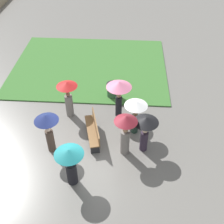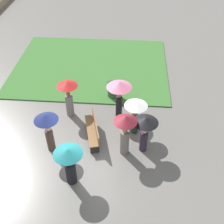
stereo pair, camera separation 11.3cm
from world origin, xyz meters
The scene contains 11 objects.
ground_plane centered at (0.00, 0.00, 0.00)m, with size 90.00×90.00×0.00m, color #66635E.
lawn_patch_near centered at (-6.81, -0.77, 0.03)m, with size 7.02×9.03×0.06m.
park_bench centered at (-0.99, 0.14, 0.48)m, with size 2.03×0.90×0.90m.
trash_bin centered at (-4.00, 0.78, 0.40)m, with size 0.62×0.62×0.80m.
crowd_person_navy centered at (-0.17, -1.54, 1.40)m, with size 0.96×0.96×1.94m.
crowd_person_white centered at (-1.47, 1.92, 1.28)m, with size 0.99×0.99×1.73m.
crowd_person_red centered at (-2.43, -1.16, 1.26)m, with size 0.96×0.96×1.89m.
crowd_person_pink centered at (-2.53, 1.16, 1.53)m, with size 1.15×1.15×1.95m.
crowd_person_teal centered at (1.37, -0.39, 1.22)m, with size 1.05×1.05×1.80m.
crowd_person_maroon centered at (-0.23, 1.52, 1.34)m, with size 0.92×0.92×2.01m.
crowd_person_black centered at (-0.44, 2.29, 1.31)m, with size 1.02×1.02×1.78m.
Camera 2 is at (7.59, 1.59, 8.97)m, focal length 45.00 mm.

